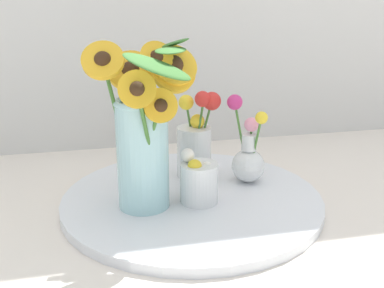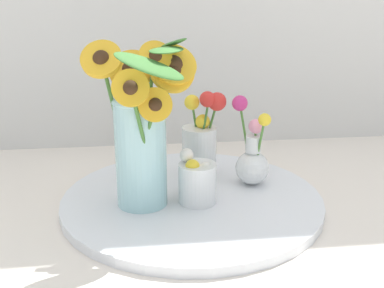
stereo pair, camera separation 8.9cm
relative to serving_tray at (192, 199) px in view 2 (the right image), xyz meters
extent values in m
plane|color=silver|center=(0.04, -0.03, -0.01)|extent=(6.00, 6.00, 0.00)
cylinder|color=silver|center=(0.00, 0.00, 0.00)|extent=(0.53, 0.53, 0.02)
cylinder|color=#9ED1D6|center=(-0.10, -0.03, 0.11)|extent=(0.10, 0.10, 0.20)
torus|color=#9ED1D6|center=(-0.10, -0.03, 0.22)|extent=(0.10, 0.10, 0.01)
cylinder|color=#427533|center=(-0.10, 0.00, 0.17)|extent=(0.04, 0.04, 0.20)
cylinder|color=gold|center=(-0.11, 0.02, 0.27)|extent=(0.10, 0.07, 0.08)
sphere|color=#382314|center=(-0.11, 0.02, 0.27)|extent=(0.04, 0.04, 0.04)
cylinder|color=#427533|center=(-0.10, -0.07, 0.16)|extent=(0.04, 0.05, 0.19)
cylinder|color=gold|center=(-0.12, -0.10, 0.25)|extent=(0.07, 0.03, 0.07)
sphere|color=#382314|center=(-0.12, -0.10, 0.25)|extent=(0.03, 0.03, 0.03)
cylinder|color=#427533|center=(-0.10, -0.06, 0.13)|extent=(0.05, 0.05, 0.17)
cylinder|color=gold|center=(-0.07, -0.08, 0.22)|extent=(0.07, 0.03, 0.07)
sphere|color=#382314|center=(-0.07, -0.08, 0.22)|extent=(0.03, 0.03, 0.03)
cylinder|color=#427533|center=(-0.07, -0.02, 0.17)|extent=(0.06, 0.04, 0.21)
cylinder|color=gold|center=(-0.04, -0.01, 0.28)|extent=(0.10, 0.07, 0.09)
sphere|color=#382314|center=(-0.04, -0.01, 0.28)|extent=(0.04, 0.04, 0.04)
cylinder|color=#427533|center=(-0.07, -0.02, 0.15)|extent=(0.07, 0.02, 0.22)
cylinder|color=gold|center=(-0.04, -0.01, 0.27)|extent=(0.10, 0.06, 0.09)
sphere|color=#382314|center=(-0.04, -0.01, 0.27)|extent=(0.04, 0.04, 0.04)
cylinder|color=#427533|center=(-0.09, -0.01, 0.17)|extent=(0.05, 0.01, 0.26)
cylinder|color=gold|center=(-0.07, -0.01, 0.30)|extent=(0.07, 0.04, 0.07)
sphere|color=#382314|center=(-0.07, -0.01, 0.30)|extent=(0.03, 0.03, 0.03)
cylinder|color=#427533|center=(-0.14, -0.03, 0.18)|extent=(0.05, 0.03, 0.23)
cylinder|color=gold|center=(-0.17, -0.02, 0.30)|extent=(0.09, 0.06, 0.08)
sphere|color=#382314|center=(-0.17, -0.02, 0.30)|extent=(0.03, 0.03, 0.03)
ellipsoid|color=#38702D|center=(-0.08, -0.11, 0.29)|extent=(0.12, 0.08, 0.07)
ellipsoid|color=#38702D|center=(-0.04, -0.01, 0.32)|extent=(0.07, 0.10, 0.04)
ellipsoid|color=#38702D|center=(-0.05, -0.06, 0.31)|extent=(0.09, 0.11, 0.01)
cylinder|color=white|center=(0.01, -0.03, 0.05)|extent=(0.08, 0.08, 0.08)
cylinder|color=#568E42|center=(-0.01, -0.02, 0.07)|extent=(0.02, 0.02, 0.07)
sphere|color=white|center=(-0.01, -0.02, 0.10)|extent=(0.03, 0.03, 0.03)
cylinder|color=#568E42|center=(0.00, -0.04, 0.06)|extent=(0.01, 0.01, 0.06)
sphere|color=yellow|center=(0.00, -0.04, 0.09)|extent=(0.03, 0.03, 0.03)
cylinder|color=#568E42|center=(0.02, -0.03, 0.05)|extent=(0.01, 0.01, 0.06)
sphere|color=white|center=(0.02, -0.03, 0.08)|extent=(0.03, 0.03, 0.03)
sphere|color=white|center=(0.14, 0.05, 0.05)|extent=(0.07, 0.07, 0.07)
cylinder|color=white|center=(0.14, 0.05, 0.10)|extent=(0.03, 0.03, 0.04)
cylinder|color=#4C8438|center=(0.14, 0.05, 0.10)|extent=(0.01, 0.01, 0.09)
sphere|color=pink|center=(0.14, 0.05, 0.14)|extent=(0.03, 0.03, 0.03)
cylinder|color=#4C8438|center=(0.15, 0.03, 0.10)|extent=(0.01, 0.04, 0.12)
sphere|color=yellow|center=(0.15, 0.01, 0.16)|extent=(0.03, 0.03, 0.03)
cylinder|color=#4C8438|center=(0.12, 0.06, 0.12)|extent=(0.03, 0.03, 0.13)
sphere|color=#C6337A|center=(0.11, 0.08, 0.18)|extent=(0.03, 0.03, 0.03)
cylinder|color=white|center=(0.03, 0.11, 0.07)|extent=(0.08, 0.08, 0.11)
cylinder|color=#427533|center=(0.03, 0.09, 0.12)|extent=(0.03, 0.01, 0.14)
sphere|color=red|center=(0.04, 0.09, 0.19)|extent=(0.03, 0.03, 0.03)
cylinder|color=#427533|center=(0.05, 0.10, 0.12)|extent=(0.04, 0.01, 0.14)
sphere|color=red|center=(0.07, 0.10, 0.18)|extent=(0.04, 0.04, 0.04)
cylinder|color=#427533|center=(0.03, 0.11, 0.11)|extent=(0.03, 0.02, 0.14)
sphere|color=yellow|center=(0.01, 0.12, 0.18)|extent=(0.03, 0.03, 0.03)
cylinder|color=#427533|center=(0.03, 0.11, 0.09)|extent=(0.02, 0.01, 0.09)
sphere|color=yellow|center=(0.04, 0.11, 0.14)|extent=(0.03, 0.03, 0.03)
camera|label=1|loc=(-0.19, -0.83, 0.40)|focal=42.00mm
camera|label=2|loc=(-0.10, -0.85, 0.40)|focal=42.00mm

